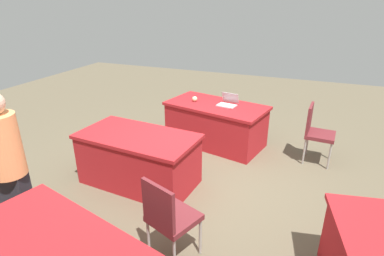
{
  "coord_description": "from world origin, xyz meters",
  "views": [
    {
      "loc": [
        -1.35,
        3.63,
        2.53
      ],
      "look_at": [
        0.08,
        0.01,
        0.9
      ],
      "focal_mm": 29.15,
      "sensor_mm": 36.0,
      "label": 1
    }
  ],
  "objects_px": {
    "person_presenter": "(8,163)",
    "scissors_red": "(232,107)",
    "table_foreground": "(216,124)",
    "table_back_left": "(139,159)",
    "chair_near_front": "(169,215)",
    "laptop_silver": "(228,103)",
    "chair_aisle": "(316,130)",
    "yarn_ball": "(195,99)"
  },
  "relations": [
    {
      "from": "table_back_left",
      "to": "laptop_silver",
      "type": "bearing_deg",
      "value": -115.59
    },
    {
      "from": "yarn_ball",
      "to": "scissors_red",
      "type": "bearing_deg",
      "value": 172.5
    },
    {
      "from": "table_back_left",
      "to": "person_presenter",
      "type": "height_order",
      "value": "person_presenter"
    },
    {
      "from": "scissors_red",
      "to": "person_presenter",
      "type": "bearing_deg",
      "value": -28.14
    },
    {
      "from": "person_presenter",
      "to": "laptop_silver",
      "type": "relative_size",
      "value": 4.73
    },
    {
      "from": "person_presenter",
      "to": "chair_near_front",
      "type": "bearing_deg",
      "value": 177.07
    },
    {
      "from": "table_back_left",
      "to": "chair_near_front",
      "type": "relative_size",
      "value": 1.82
    },
    {
      "from": "table_back_left",
      "to": "person_presenter",
      "type": "xyz_separation_m",
      "value": [
        0.62,
        1.5,
        0.58
      ]
    },
    {
      "from": "table_foreground",
      "to": "table_back_left",
      "type": "height_order",
      "value": "same"
    },
    {
      "from": "table_foreground",
      "to": "person_presenter",
      "type": "relative_size",
      "value": 1.12
    },
    {
      "from": "table_back_left",
      "to": "yarn_ball",
      "type": "bearing_deg",
      "value": -96.63
    },
    {
      "from": "chair_near_front",
      "to": "chair_aisle",
      "type": "distance_m",
      "value": 3.09
    },
    {
      "from": "chair_near_front",
      "to": "person_presenter",
      "type": "bearing_deg",
      "value": -148.09
    },
    {
      "from": "person_presenter",
      "to": "table_foreground",
      "type": "bearing_deg",
      "value": -125.41
    },
    {
      "from": "chair_aisle",
      "to": "scissors_red",
      "type": "relative_size",
      "value": 5.34
    },
    {
      "from": "table_foreground",
      "to": "person_presenter",
      "type": "distance_m",
      "value": 3.47
    },
    {
      "from": "person_presenter",
      "to": "chair_aisle",
      "type": "bearing_deg",
      "value": -147.44
    },
    {
      "from": "chair_near_front",
      "to": "person_presenter",
      "type": "distance_m",
      "value": 1.74
    },
    {
      "from": "chair_near_front",
      "to": "scissors_red",
      "type": "bearing_deg",
      "value": 113.05
    },
    {
      "from": "table_back_left",
      "to": "yarn_ball",
      "type": "distance_m",
      "value": 1.77
    },
    {
      "from": "chair_near_front",
      "to": "person_presenter",
      "type": "height_order",
      "value": "person_presenter"
    },
    {
      "from": "chair_aisle",
      "to": "scissors_red",
      "type": "distance_m",
      "value": 1.43
    },
    {
      "from": "table_foreground",
      "to": "scissors_red",
      "type": "height_order",
      "value": "scissors_red"
    },
    {
      "from": "chair_near_front",
      "to": "chair_aisle",
      "type": "bearing_deg",
      "value": 85.9
    },
    {
      "from": "table_foreground",
      "to": "table_back_left",
      "type": "bearing_deg",
      "value": 69.66
    },
    {
      "from": "table_back_left",
      "to": "chair_aisle",
      "type": "distance_m",
      "value": 2.85
    },
    {
      "from": "yarn_ball",
      "to": "scissors_red",
      "type": "relative_size",
      "value": 0.53
    },
    {
      "from": "yarn_ball",
      "to": "table_foreground",
      "type": "bearing_deg",
      "value": 177.12
    },
    {
      "from": "chair_near_front",
      "to": "laptop_silver",
      "type": "distance_m",
      "value": 2.91
    },
    {
      "from": "table_back_left",
      "to": "chair_near_front",
      "type": "height_order",
      "value": "chair_near_front"
    },
    {
      "from": "chair_near_front",
      "to": "laptop_silver",
      "type": "bearing_deg",
      "value": 115.0
    },
    {
      "from": "table_foreground",
      "to": "yarn_ball",
      "type": "bearing_deg",
      "value": -2.88
    },
    {
      "from": "person_presenter",
      "to": "yarn_ball",
      "type": "relative_size",
      "value": 17.97
    },
    {
      "from": "table_foreground",
      "to": "chair_aisle",
      "type": "height_order",
      "value": "chair_aisle"
    },
    {
      "from": "table_foreground",
      "to": "laptop_silver",
      "type": "xyz_separation_m",
      "value": [
        -0.2,
        -0.03,
        0.42
      ]
    },
    {
      "from": "table_back_left",
      "to": "laptop_silver",
      "type": "distance_m",
      "value": 1.95
    },
    {
      "from": "chair_near_front",
      "to": "yarn_ball",
      "type": "bearing_deg",
      "value": 127.03
    },
    {
      "from": "person_presenter",
      "to": "scissors_red",
      "type": "xyz_separation_m",
      "value": [
        -1.55,
        -3.11,
        -0.19
      ]
    },
    {
      "from": "table_foreground",
      "to": "scissors_red",
      "type": "bearing_deg",
      "value": 166.14
    },
    {
      "from": "yarn_ball",
      "to": "laptop_silver",
      "type": "bearing_deg",
      "value": -178.87
    },
    {
      "from": "table_foreground",
      "to": "chair_near_front",
      "type": "relative_size",
      "value": 2.01
    },
    {
      "from": "table_back_left",
      "to": "scissors_red",
      "type": "relative_size",
      "value": 9.68
    }
  ]
}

